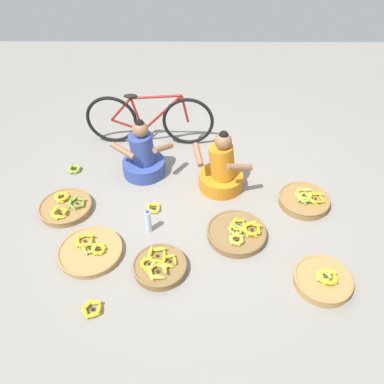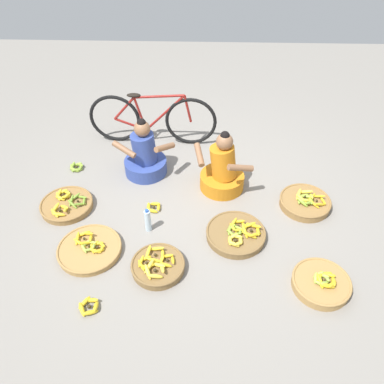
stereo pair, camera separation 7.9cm
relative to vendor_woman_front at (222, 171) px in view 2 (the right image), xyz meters
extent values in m
plane|color=gray|center=(-0.34, -0.30, -0.25)|extent=(10.00, 10.00, 0.00)
cylinder|color=orange|center=(0.00, 0.00, -0.16)|extent=(0.52, 0.52, 0.18)
cylinder|color=orange|center=(0.00, 0.00, 0.12)|extent=(0.42, 0.39, 0.42)
sphere|color=#8C6042|center=(0.00, 0.00, 0.40)|extent=(0.19, 0.19, 0.19)
sphere|color=black|center=(0.00, 0.00, 0.48)|extent=(0.10, 0.10, 0.10)
cylinder|color=#8C6042|center=(-0.27, 0.03, 0.20)|extent=(0.13, 0.32, 0.16)
cylinder|color=#8C6042|center=(0.18, -0.20, 0.20)|extent=(0.31, 0.17, 0.16)
cylinder|color=#334793|center=(-0.94, 0.26, -0.16)|extent=(0.52, 0.52, 0.18)
cylinder|color=#334793|center=(-0.94, 0.26, 0.12)|extent=(0.32, 0.29, 0.39)
sphere|color=#8C6042|center=(-0.94, 0.26, 0.39)|extent=(0.19, 0.19, 0.19)
sphere|color=black|center=(-0.94, 0.26, 0.46)|extent=(0.10, 0.10, 0.10)
cylinder|color=#8C6042|center=(-1.14, 0.12, 0.19)|extent=(0.31, 0.20, 0.16)
cylinder|color=#8C6042|center=(-0.68, 0.18, 0.19)|extent=(0.24, 0.29, 0.16)
torus|color=black|center=(-1.42, 0.95, 0.09)|extent=(0.69, 0.07, 0.68)
torus|color=black|center=(-0.40, 0.91, 0.09)|extent=(0.69, 0.07, 0.68)
cylinder|color=maroon|center=(-0.74, 0.93, 0.21)|extent=(0.55, 0.05, 0.55)
cylinder|color=maroon|center=(-1.07, 0.94, 0.18)|extent=(0.15, 0.04, 0.49)
cylinder|color=maroon|center=(-0.80, 0.93, 0.45)|extent=(0.65, 0.06, 0.08)
cylinder|color=maroon|center=(-1.21, 0.94, 0.02)|extent=(0.42, 0.05, 0.18)
cylinder|color=maroon|center=(-1.27, 0.95, 0.26)|extent=(0.31, 0.04, 0.35)
cylinder|color=maroon|center=(-0.44, 0.91, 0.28)|extent=(0.11, 0.04, 0.38)
ellipsoid|color=black|center=(-1.13, 0.94, 0.45)|extent=(0.18, 0.08, 0.05)
cylinder|color=brown|center=(0.13, -0.80, -0.21)|extent=(0.61, 0.61, 0.08)
torus|color=brown|center=(0.13, -0.80, -0.17)|extent=(0.62, 0.62, 0.02)
ellipsoid|color=gold|center=(0.35, -0.80, -0.14)|extent=(0.04, 0.16, 0.06)
ellipsoid|color=gold|center=(0.32, -0.74, -0.13)|extent=(0.15, 0.12, 0.09)
ellipsoid|color=gold|center=(0.26, -0.73, -0.14)|extent=(0.16, 0.08, 0.08)
ellipsoid|color=gold|center=(0.22, -0.76, -0.14)|extent=(0.11, 0.16, 0.06)
ellipsoid|color=gold|center=(0.21, -0.82, -0.13)|extent=(0.09, 0.16, 0.10)
ellipsoid|color=gold|center=(0.26, -0.86, -0.14)|extent=(0.16, 0.08, 0.08)
ellipsoid|color=gold|center=(0.32, -0.85, -0.14)|extent=(0.15, 0.12, 0.08)
sphere|color=#382D19|center=(0.28, -0.80, -0.14)|extent=(0.03, 0.03, 0.03)
ellipsoid|color=gold|center=(0.21, -0.73, -0.14)|extent=(0.05, 0.14, 0.06)
ellipsoid|color=gold|center=(0.16, -0.68, -0.14)|extent=(0.14, 0.05, 0.08)
ellipsoid|color=gold|center=(0.10, -0.70, -0.14)|extent=(0.11, 0.13, 0.08)
ellipsoid|color=gold|center=(0.10, -0.76, -0.15)|extent=(0.10, 0.14, 0.06)
ellipsoid|color=gold|center=(0.16, -0.79, -0.14)|extent=(0.14, 0.06, 0.06)
sphere|color=#382D19|center=(0.15, -0.73, -0.14)|extent=(0.03, 0.03, 0.03)
ellipsoid|color=#8CAD38|center=(0.17, -0.81, -0.14)|extent=(0.05, 0.13, 0.07)
ellipsoid|color=#8CAD38|center=(0.15, -0.76, -0.15)|extent=(0.12, 0.10, 0.06)
ellipsoid|color=#8CAD38|center=(0.08, -0.76, -0.15)|extent=(0.12, 0.11, 0.06)
ellipsoid|color=#8CAD38|center=(0.06, -0.79, -0.15)|extent=(0.04, 0.13, 0.05)
ellipsoid|color=#8CAD38|center=(0.08, -0.84, -0.14)|extent=(0.12, 0.10, 0.07)
ellipsoid|color=#8CAD38|center=(0.14, -0.85, -0.14)|extent=(0.12, 0.09, 0.08)
sphere|color=#382D19|center=(0.11, -0.80, -0.15)|extent=(0.03, 0.03, 0.03)
ellipsoid|color=yellow|center=(0.16, -0.93, -0.14)|extent=(0.04, 0.12, 0.07)
ellipsoid|color=yellow|center=(0.13, -0.89, -0.14)|extent=(0.13, 0.08, 0.07)
ellipsoid|color=yellow|center=(0.09, -0.89, -0.14)|extent=(0.13, 0.08, 0.08)
ellipsoid|color=yellow|center=(0.06, -0.94, -0.15)|extent=(0.04, 0.12, 0.06)
ellipsoid|color=yellow|center=(0.10, -0.98, -0.14)|extent=(0.13, 0.07, 0.07)
ellipsoid|color=yellow|center=(0.14, -0.98, -0.14)|extent=(0.12, 0.10, 0.07)
sphere|color=#382D19|center=(0.11, -0.93, -0.14)|extent=(0.03, 0.03, 0.03)
cylinder|color=olive|center=(0.93, -0.30, -0.20)|extent=(0.56, 0.56, 0.09)
torus|color=olive|center=(0.93, -0.30, -0.16)|extent=(0.57, 0.57, 0.02)
ellipsoid|color=gold|center=(1.12, -0.32, -0.14)|extent=(0.05, 0.16, 0.05)
ellipsoid|color=gold|center=(1.07, -0.26, -0.13)|extent=(0.16, 0.09, 0.09)
ellipsoid|color=gold|center=(0.99, -0.28, -0.14)|extent=(0.13, 0.13, 0.06)
ellipsoid|color=gold|center=(1.00, -0.38, -0.13)|extent=(0.14, 0.13, 0.08)
ellipsoid|color=gold|center=(1.07, -0.39, -0.13)|extent=(0.16, 0.08, 0.08)
sphere|color=#382D19|center=(1.05, -0.33, -0.14)|extent=(0.03, 0.03, 0.03)
ellipsoid|color=yellow|center=(1.00, -0.27, -0.12)|extent=(0.05, 0.16, 0.10)
ellipsoid|color=yellow|center=(0.95, -0.20, -0.12)|extent=(0.16, 0.08, 0.09)
ellipsoid|color=yellow|center=(0.86, -0.24, -0.13)|extent=(0.10, 0.16, 0.08)
ellipsoid|color=yellow|center=(0.88, -0.32, -0.13)|extent=(0.14, 0.13, 0.09)
ellipsoid|color=yellow|center=(0.94, -0.33, -0.13)|extent=(0.17, 0.07, 0.08)
sphere|color=#382D19|center=(0.93, -0.26, -0.13)|extent=(0.03, 0.03, 0.03)
ellipsoid|color=#8CAD38|center=(0.98, -0.33, -0.13)|extent=(0.06, 0.15, 0.06)
ellipsoid|color=#8CAD38|center=(0.95, -0.26, -0.13)|extent=(0.15, 0.09, 0.06)
ellipsoid|color=#8CAD38|center=(0.90, -0.26, -0.13)|extent=(0.15, 0.08, 0.06)
ellipsoid|color=#8CAD38|center=(0.86, -0.31, -0.13)|extent=(0.07, 0.15, 0.06)
ellipsoid|color=#8CAD38|center=(0.88, -0.37, -0.13)|extent=(0.14, 0.12, 0.09)
ellipsoid|color=#8CAD38|center=(0.96, -0.37, -0.13)|extent=(0.14, 0.12, 0.09)
sphere|color=#382D19|center=(0.92, -0.32, -0.13)|extent=(0.03, 0.03, 0.03)
cylinder|color=olive|center=(-1.75, -0.42, -0.21)|extent=(0.57, 0.57, 0.07)
torus|color=olive|center=(-1.75, -0.42, -0.18)|extent=(0.58, 0.58, 0.02)
ellipsoid|color=olive|center=(-1.55, -0.39, -0.16)|extent=(0.06, 0.16, 0.05)
ellipsoid|color=olive|center=(-1.59, -0.34, -0.15)|extent=(0.16, 0.08, 0.06)
ellipsoid|color=olive|center=(-1.67, -0.35, -0.15)|extent=(0.14, 0.13, 0.08)
ellipsoid|color=olive|center=(-1.69, -0.40, -0.15)|extent=(0.04, 0.16, 0.07)
ellipsoid|color=olive|center=(-1.66, -0.46, -0.15)|extent=(0.14, 0.12, 0.07)
ellipsoid|color=olive|center=(-1.58, -0.46, -0.15)|extent=(0.15, 0.11, 0.09)
sphere|color=#382D19|center=(-1.62, -0.40, -0.15)|extent=(0.03, 0.03, 0.03)
ellipsoid|color=yellow|center=(-1.76, -0.32, -0.15)|extent=(0.06, 0.13, 0.07)
ellipsoid|color=yellow|center=(-1.77, -0.27, -0.15)|extent=(0.12, 0.11, 0.07)
ellipsoid|color=yellow|center=(-1.83, -0.26, -0.15)|extent=(0.13, 0.09, 0.07)
ellipsoid|color=yellow|center=(-1.86, -0.29, -0.15)|extent=(0.07, 0.13, 0.08)
ellipsoid|color=yellow|center=(-1.86, -0.34, -0.15)|extent=(0.10, 0.13, 0.07)
ellipsoid|color=yellow|center=(-1.83, -0.36, -0.15)|extent=(0.13, 0.08, 0.06)
ellipsoid|color=yellow|center=(-1.77, -0.35, -0.15)|extent=(0.11, 0.12, 0.08)
sphere|color=#382D19|center=(-1.81, -0.31, -0.15)|extent=(0.03, 0.03, 0.03)
ellipsoid|color=yellow|center=(-1.71, -0.55, -0.14)|extent=(0.06, 0.15, 0.09)
ellipsoid|color=yellow|center=(-1.74, -0.51, -0.15)|extent=(0.14, 0.11, 0.07)
ellipsoid|color=yellow|center=(-1.83, -0.53, -0.14)|extent=(0.10, 0.14, 0.09)
ellipsoid|color=yellow|center=(-1.82, -0.60, -0.15)|extent=(0.13, 0.13, 0.07)
ellipsoid|color=yellow|center=(-1.77, -0.62, -0.15)|extent=(0.15, 0.05, 0.07)
sphere|color=#382D19|center=(-1.77, -0.56, -0.15)|extent=(0.03, 0.03, 0.03)
cylinder|color=brown|center=(-0.64, -1.23, -0.21)|extent=(0.51, 0.51, 0.08)
torus|color=brown|center=(-0.64, -1.23, -0.17)|extent=(0.52, 0.52, 0.02)
ellipsoid|color=gold|center=(-0.50, -1.20, -0.14)|extent=(0.05, 0.13, 0.06)
ellipsoid|color=gold|center=(-0.55, -1.15, -0.14)|extent=(0.12, 0.03, 0.06)
ellipsoid|color=gold|center=(-0.60, -1.20, -0.14)|extent=(0.05, 0.13, 0.07)
ellipsoid|color=gold|center=(-0.56, -1.26, -0.14)|extent=(0.13, 0.05, 0.06)
sphere|color=#382D19|center=(-0.55, -1.21, -0.14)|extent=(0.03, 0.03, 0.03)
ellipsoid|color=yellow|center=(-0.60, -1.14, -0.14)|extent=(0.05, 0.17, 0.06)
ellipsoid|color=yellow|center=(-0.66, -1.07, -0.13)|extent=(0.17, 0.06, 0.09)
ellipsoid|color=yellow|center=(-0.74, -1.13, -0.13)|extent=(0.07, 0.17, 0.09)
ellipsoid|color=yellow|center=(-0.67, -1.22, -0.13)|extent=(0.16, 0.04, 0.09)
sphere|color=#382D19|center=(-0.67, -1.15, -0.14)|extent=(0.03, 0.03, 0.03)
ellipsoid|color=gold|center=(-0.69, -1.23, -0.14)|extent=(0.06, 0.13, 0.07)
ellipsoid|color=gold|center=(-0.70, -1.20, -0.14)|extent=(0.12, 0.11, 0.06)
ellipsoid|color=gold|center=(-0.76, -1.19, -0.15)|extent=(0.13, 0.08, 0.05)
ellipsoid|color=gold|center=(-0.80, -1.23, -0.14)|extent=(0.06, 0.13, 0.07)
ellipsoid|color=gold|center=(-0.79, -1.27, -0.14)|extent=(0.10, 0.12, 0.07)
ellipsoid|color=gold|center=(-0.76, -1.30, -0.14)|extent=(0.13, 0.07, 0.08)
ellipsoid|color=gold|center=(-0.70, -1.28, -0.14)|extent=(0.11, 0.11, 0.08)
sphere|color=#382D19|center=(-0.74, -1.24, -0.14)|extent=(0.03, 0.03, 0.03)
ellipsoid|color=yellow|center=(-0.59, -1.31, -0.13)|extent=(0.08, 0.16, 0.10)
ellipsoid|color=yellow|center=(-0.63, -1.27, -0.14)|extent=(0.16, 0.09, 0.06)
ellipsoid|color=yellow|center=(-0.71, -1.29, -0.13)|extent=(0.12, 0.15, 0.10)
ellipsoid|color=yellow|center=(-0.72, -1.36, -0.13)|extent=(0.10, 0.16, 0.10)
ellipsoid|color=yellow|center=(-0.64, -1.40, -0.13)|extent=(0.16, 0.06, 0.08)
sphere|color=#382D19|center=(-0.65, -1.33, -0.14)|extent=(0.03, 0.03, 0.03)
cylinder|color=#A87F47|center=(-1.34, -1.04, -0.22)|extent=(0.63, 0.63, 0.06)
torus|color=#A87F47|center=(-1.34, -1.04, -0.19)|extent=(0.64, 0.64, 0.02)
ellipsoid|color=gold|center=(-1.21, -1.05, -0.16)|extent=(0.04, 0.12, 0.06)
ellipsoid|color=gold|center=(-1.22, -1.01, -0.16)|extent=(0.11, 0.10, 0.06)
ellipsoid|color=gold|center=(-1.26, -1.00, -0.16)|extent=(0.12, 0.04, 0.06)
ellipsoid|color=gold|center=(-1.29, -1.02, -0.16)|extent=(0.10, 0.11, 0.06)
ellipsoid|color=gold|center=(-1.30, -1.07, -0.16)|extent=(0.08, 0.12, 0.06)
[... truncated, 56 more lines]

